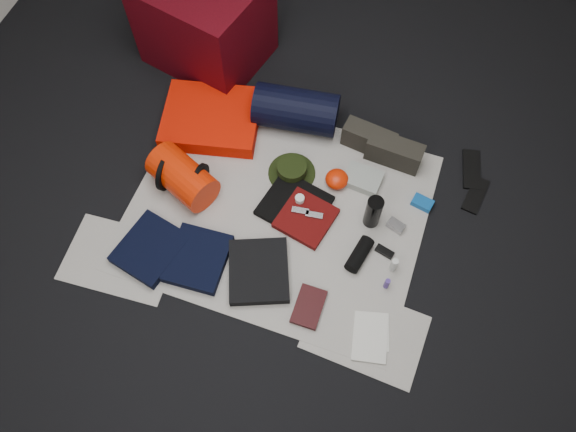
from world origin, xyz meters
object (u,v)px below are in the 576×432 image
(compact_camera, at_px, (396,226))
(stuff_sack, at_px, (183,177))
(paperback_book, at_px, (309,307))
(navy_duffel, at_px, (296,110))
(red_cabinet, at_px, (205,20))
(water_bottle, at_px, (373,212))
(sleeping_pad, at_px, (211,119))

(compact_camera, bearing_deg, stuff_sack, -154.65)
(paperback_book, bearing_deg, compact_camera, 62.21)
(navy_duffel, height_order, compact_camera, navy_duffel)
(red_cabinet, xyz_separation_m, water_bottle, (1.31, -0.83, -0.17))
(stuff_sack, xyz_separation_m, water_bottle, (1.05, 0.14, 0.00))
(sleeping_pad, distance_m, navy_duffel, 0.51)
(navy_duffel, bearing_deg, compact_camera, -40.56)
(red_cabinet, height_order, navy_duffel, red_cabinet)
(sleeping_pad, height_order, water_bottle, water_bottle)
(sleeping_pad, bearing_deg, red_cabinet, 114.18)
(red_cabinet, bearing_deg, navy_duffel, -12.97)
(navy_duffel, distance_m, compact_camera, 0.89)
(navy_duffel, relative_size, water_bottle, 2.19)
(red_cabinet, relative_size, sleeping_pad, 1.22)
(stuff_sack, distance_m, compact_camera, 1.20)
(red_cabinet, bearing_deg, stuff_sack, -62.15)
(sleeping_pad, height_order, navy_duffel, navy_duffel)
(water_bottle, xyz_separation_m, paperback_book, (-0.17, -0.58, -0.10))
(stuff_sack, height_order, navy_duffel, navy_duffel)
(red_cabinet, height_order, paperback_book, red_cabinet)
(red_cabinet, xyz_separation_m, sleeping_pad, (0.23, -0.51, -0.23))
(red_cabinet, distance_m, paperback_book, 1.84)
(stuff_sack, relative_size, water_bottle, 1.68)
(sleeping_pad, distance_m, stuff_sack, 0.46)
(red_cabinet, height_order, sleeping_pad, red_cabinet)
(sleeping_pad, distance_m, paperback_book, 1.29)
(stuff_sack, xyz_separation_m, paperback_book, (0.89, -0.45, -0.10))
(water_bottle, height_order, compact_camera, water_bottle)
(sleeping_pad, relative_size, water_bottle, 2.51)
(red_cabinet, height_order, stuff_sack, red_cabinet)
(sleeping_pad, height_order, paperback_book, sleeping_pad)
(sleeping_pad, xyz_separation_m, water_bottle, (1.08, -0.32, 0.06))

